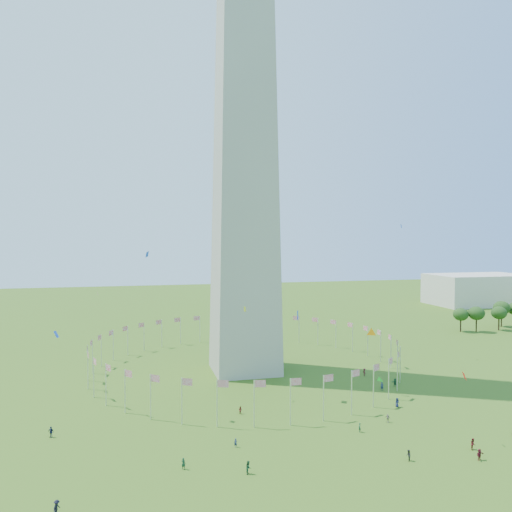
% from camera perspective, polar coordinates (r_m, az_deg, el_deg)
% --- Properties ---
extents(ground, '(600.00, 600.00, 0.00)m').
position_cam_1_polar(ground, '(91.52, 5.99, -20.85)').
color(ground, '#315313').
rests_on(ground, ground).
extents(washington_monument, '(16.80, 16.80, 169.00)m').
position_cam_1_polar(washington_monument, '(141.08, -1.33, 22.36)').
color(washington_monument, '#ACA899').
rests_on(washington_monument, ground).
extents(flag_ring, '(80.24, 80.24, 9.00)m').
position_cam_1_polar(flag_ring, '(136.00, -1.30, -11.14)').
color(flag_ring, silver).
rests_on(flag_ring, ground).
extents(gov_building_east_a, '(50.00, 30.00, 16.00)m').
position_cam_1_polar(gov_building_east_a, '(291.97, 24.04, -3.50)').
color(gov_building_east_a, beige).
rests_on(gov_building_east_a, ground).
extents(crowd, '(98.49, 65.01, 2.03)m').
position_cam_1_polar(crowd, '(92.66, 10.12, -19.95)').
color(crowd, '#212E4E').
rests_on(crowd, ground).
extents(kites_aloft, '(99.05, 66.67, 35.38)m').
position_cam_1_polar(kites_aloft, '(111.87, 8.52, -5.97)').
color(kites_aloft, orange).
rests_on(kites_aloft, ground).
extents(tree_line_east, '(53.15, 15.59, 10.08)m').
position_cam_1_polar(tree_line_east, '(221.01, 27.25, -6.17)').
color(tree_line_east, '#28511B').
rests_on(tree_line_east, ground).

